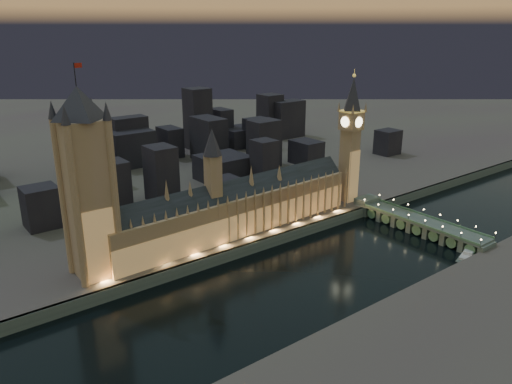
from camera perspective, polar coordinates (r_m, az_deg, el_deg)
ground_plane at (r=324.50m, az=5.28°, el=-9.02°), size 2000.00×2000.00×0.00m
north_bank at (r=769.47m, az=-22.04°, el=6.29°), size 2000.00×960.00×8.00m
embankment_wall at (r=350.65m, az=0.75°, el=-6.01°), size 2000.00×2.50×8.00m
palace_of_westminster at (r=353.70m, az=-2.18°, el=-1.88°), size 202.00×28.65×78.00m
victoria_tower at (r=296.17m, az=-18.81°, el=1.73°), size 31.68×31.68×123.11m
elizabeth_tower at (r=416.57m, az=10.81°, el=7.02°), size 18.00×18.00×108.98m
westminster_bridge at (r=400.33m, az=17.80°, el=-3.43°), size 19.80×113.00×15.90m
river_boat at (r=377.63m, az=23.37°, el=-6.18°), size 43.01×21.76×4.50m
city_backdrop at (r=524.20m, az=-10.27°, el=5.04°), size 482.20×215.63×75.00m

